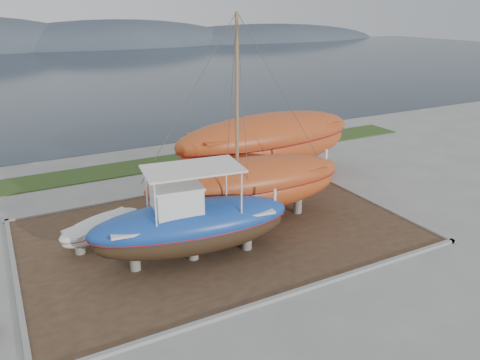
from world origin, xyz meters
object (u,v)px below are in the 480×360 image
orange_bare_hull (267,148)px  white_dinghy (102,230)px  blue_caique (192,215)px  orange_sailboat (247,125)px

orange_bare_hull → white_dinghy: bearing=-164.9°
blue_caique → orange_bare_hull: bearing=48.5°
orange_sailboat → orange_bare_hull: size_ratio=0.82×
blue_caique → white_dinghy: blue_caique is taller
blue_caique → white_dinghy: size_ratio=2.05×
blue_caique → orange_bare_hull: (7.99, 7.06, -0.05)m
orange_sailboat → orange_bare_hull: 7.08m
white_dinghy → orange_bare_hull: size_ratio=0.34×
blue_caique → orange_sailboat: (3.84, 2.17, 2.96)m
orange_sailboat → white_dinghy: bearing=176.3°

